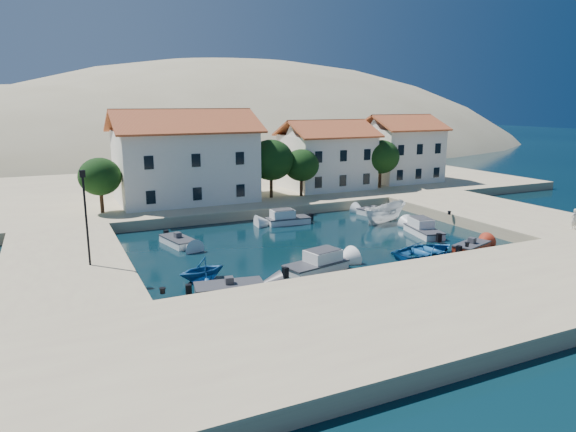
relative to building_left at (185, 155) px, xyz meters
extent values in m
plane|color=black|center=(6.00, -28.00, -5.94)|extent=(400.00, 400.00, 0.00)
cube|color=tan|center=(6.00, -34.00, -5.44)|extent=(52.00, 12.00, 1.00)
cube|color=tan|center=(26.50, -18.00, -5.44)|extent=(11.00, 20.00, 1.00)
cube|color=tan|center=(-13.00, -18.00, -5.44)|extent=(8.00, 20.00, 1.00)
cube|color=tan|center=(8.00, 10.00, -5.44)|extent=(80.00, 36.00, 1.00)
ellipsoid|color=tan|center=(-4.00, 82.00, -25.94)|extent=(198.00, 126.00, 72.00)
ellipsoid|color=tan|center=(41.00, 102.00, -30.94)|extent=(220.00, 176.00, 99.00)
cube|color=white|center=(0.00, 0.00, -1.19)|extent=(14.00, 9.00, 7.50)
pyramid|color=#A73D25|center=(0.00, 0.00, 3.66)|extent=(14.70, 9.45, 2.20)
cube|color=white|center=(18.00, 1.00, -1.69)|extent=(10.00, 8.00, 6.50)
pyramid|color=#A73D25|center=(18.00, 1.00, 2.46)|extent=(10.50, 8.40, 1.80)
cube|color=white|center=(30.00, 2.00, -1.44)|extent=(9.00, 8.00, 7.00)
pyramid|color=#A73D25|center=(30.00, 2.00, 2.96)|extent=(9.45, 8.40, 1.80)
cylinder|color=#382314|center=(-9.00, -3.00, -3.69)|extent=(0.36, 0.36, 2.50)
ellipsoid|color=black|center=(-9.00, -3.00, -1.44)|extent=(4.00, 4.00, 3.60)
cylinder|color=#382314|center=(9.00, -2.50, -3.44)|extent=(0.36, 0.36, 3.00)
ellipsoid|color=black|center=(9.00, -2.50, -0.74)|extent=(5.00, 5.00, 4.50)
cylinder|color=#382314|center=(12.50, -3.00, -3.69)|extent=(0.36, 0.36, 2.50)
ellipsoid|color=black|center=(12.50, -3.00, -1.44)|extent=(4.00, 4.00, 3.60)
cylinder|color=#382314|center=(24.00, -2.00, -3.56)|extent=(0.36, 0.36, 2.75)
ellipsoid|color=black|center=(24.00, -2.00, -1.09)|extent=(4.60, 4.60, 4.14)
cylinder|color=black|center=(-11.50, -20.00, -1.94)|extent=(0.14, 0.14, 6.00)
cube|color=black|center=(-11.50, -20.00, 1.06)|extent=(0.35, 0.25, 0.45)
cylinder|color=black|center=(-8.30, -27.20, -4.79)|extent=(0.36, 0.36, 0.30)
cylinder|color=black|center=(14.00, -27.20, -4.79)|extent=(0.36, 0.36, 0.30)
cylinder|color=black|center=(20.70, -18.00, -4.79)|extent=(0.36, 0.36, 0.30)
cube|color=#38393E|center=(-4.10, -26.27, -5.69)|extent=(4.32, 2.46, 0.90)
cube|color=#38393E|center=(-4.10, -26.27, -5.36)|extent=(4.42, 2.51, 0.10)
cube|color=#38393E|center=(-4.10, -26.27, -5.14)|extent=(0.58, 0.58, 0.50)
cube|color=white|center=(2.67, -24.79, -5.69)|extent=(4.76, 2.84, 0.90)
cube|color=#38393E|center=(2.67, -24.79, -5.36)|extent=(4.87, 2.90, 0.10)
cube|color=white|center=(2.67, -24.79, -4.99)|extent=(2.65, 2.10, 0.90)
imported|color=#1B5896|center=(11.85, -25.30, -5.94)|extent=(5.88, 4.54, 1.12)
cube|color=maroon|center=(16.10, -25.59, -5.69)|extent=(3.71, 2.53, 0.90)
cube|color=#38393E|center=(16.10, -25.59, -5.36)|extent=(3.79, 2.59, 0.10)
cube|color=#38393E|center=(16.10, -25.59, -5.14)|extent=(0.63, 0.63, 0.50)
cube|color=white|center=(15.95, -20.11, -5.69)|extent=(2.63, 4.61, 0.90)
cube|color=#38393E|center=(15.95, -20.11, -5.36)|extent=(2.69, 4.72, 0.10)
cube|color=white|center=(15.95, -20.11, -4.99)|extent=(1.95, 2.56, 0.90)
imported|color=white|center=(15.80, -14.56, -5.94)|extent=(5.74, 3.31, 2.09)
cube|color=white|center=(16.53, -11.62, -5.69)|extent=(2.35, 3.63, 0.90)
cube|color=#38393E|center=(16.53, -11.62, -5.36)|extent=(2.40, 3.72, 0.10)
cube|color=#38393E|center=(16.53, -11.62, -5.14)|extent=(0.61, 0.61, 0.50)
imported|color=#1B5896|center=(-4.91, -23.14, -5.94)|extent=(3.68, 3.35, 1.67)
cube|color=white|center=(-4.33, -14.06, -5.69)|extent=(2.41, 3.95, 0.90)
cube|color=#38393E|center=(-4.33, -14.06, -5.36)|extent=(2.46, 4.04, 0.10)
cube|color=#38393E|center=(-4.33, -14.06, -5.14)|extent=(0.60, 0.60, 0.50)
cube|color=white|center=(7.02, -11.09, -5.69)|extent=(4.15, 1.99, 0.90)
cube|color=#38393E|center=(7.02, -11.09, -5.36)|extent=(4.25, 2.03, 0.10)
cube|color=white|center=(7.02, -11.09, -4.99)|extent=(2.24, 1.60, 0.90)
imported|color=beige|center=(26.07, -26.87, -4.07)|extent=(0.64, 0.43, 1.73)
camera|label=1|loc=(-13.47, -54.48, 5.40)|focal=32.00mm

